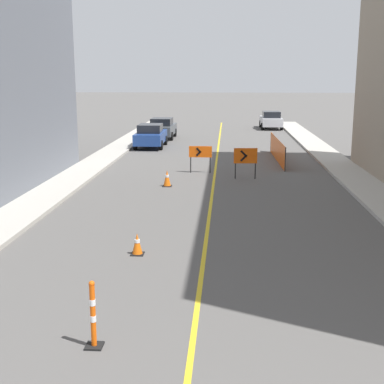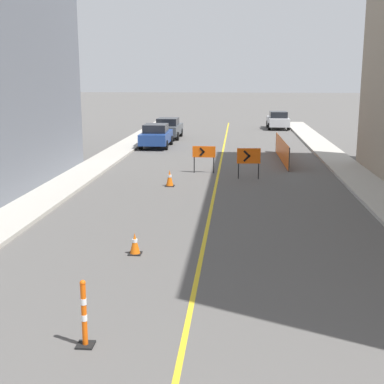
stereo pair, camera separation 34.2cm
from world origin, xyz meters
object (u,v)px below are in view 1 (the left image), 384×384
(arrow_barricade_secondary, at_px, (245,157))
(parked_car_curb_near, at_px, (151,136))
(delineator_post_front, at_px, (93,318))
(arrow_barricade_primary, at_px, (200,153))
(parked_car_curb_mid, at_px, (162,128))
(parked_car_curb_far, at_px, (271,120))
(traffic_cone_second, at_px, (137,244))
(traffic_cone_third, at_px, (167,178))

(arrow_barricade_secondary, xyz_separation_m, parked_car_curb_near, (-6.08, 10.92, -0.24))
(parked_car_curb_near, bearing_deg, delineator_post_front, -84.50)
(delineator_post_front, height_order, arrow_barricade_primary, arrow_barricade_primary)
(parked_car_curb_mid, relative_size, parked_car_curb_far, 1.00)
(traffic_cone_second, relative_size, parked_car_curb_far, 0.14)
(parked_car_curb_near, bearing_deg, parked_car_curb_mid, 87.88)
(arrow_barricade_primary, bearing_deg, traffic_cone_third, -110.06)
(delineator_post_front, height_order, parked_car_curb_mid, parked_car_curb_mid)
(traffic_cone_third, distance_m, parked_car_curb_far, 27.33)
(traffic_cone_second, height_order, arrow_barricade_primary, arrow_barricade_primary)
(parked_car_curb_far, bearing_deg, traffic_cone_third, -104.80)
(parked_car_curb_near, relative_size, parked_car_curb_far, 1.00)
(traffic_cone_third, height_order, delineator_post_front, delineator_post_front)
(traffic_cone_second, distance_m, delineator_post_front, 5.15)
(arrow_barricade_secondary, relative_size, parked_car_curb_far, 0.34)
(traffic_cone_second, height_order, parked_car_curb_far, parked_car_curb_far)
(traffic_cone_second, bearing_deg, parked_car_curb_near, 97.11)
(traffic_cone_second, xyz_separation_m, arrow_barricade_primary, (1.10, 12.69, 0.70))
(traffic_cone_second, relative_size, delineator_post_front, 0.47)
(parked_car_curb_mid, bearing_deg, arrow_barricade_primary, -74.53)
(traffic_cone_third, distance_m, parked_car_curb_mid, 18.33)
(traffic_cone_third, xyz_separation_m, parked_car_curb_mid, (-2.41, 18.17, 0.44))
(arrow_barricade_secondary, bearing_deg, arrow_barricade_primary, 141.98)
(parked_car_curb_mid, bearing_deg, traffic_cone_third, -81.14)
(arrow_barricade_primary, bearing_deg, delineator_post_front, -92.64)
(parked_car_curb_near, bearing_deg, parked_car_curb_far, 55.44)
(arrow_barricade_primary, bearing_deg, parked_car_curb_far, 77.67)
(traffic_cone_third, relative_size, parked_car_curb_mid, 0.17)
(arrow_barricade_secondary, relative_size, parked_car_curb_mid, 0.34)
(traffic_cone_second, bearing_deg, arrow_barricade_secondary, 73.58)
(delineator_post_front, bearing_deg, parked_car_curb_far, 81.13)
(traffic_cone_third, bearing_deg, arrow_barricade_primary, 69.24)
(traffic_cone_second, bearing_deg, traffic_cone_third, 91.25)
(arrow_barricade_secondary, bearing_deg, parked_car_curb_near, 114.11)
(delineator_post_front, distance_m, arrow_barricade_primary, 17.86)
(traffic_cone_third, height_order, parked_car_curb_far, parked_car_curb_far)
(traffic_cone_third, height_order, parked_car_curb_mid, parked_car_curb_mid)
(delineator_post_front, height_order, parked_car_curb_near, parked_car_curb_near)
(arrow_barricade_primary, xyz_separation_m, parked_car_curb_far, (5.34, 23.06, -0.20))
(traffic_cone_second, height_order, arrow_barricade_secondary, arrow_barricade_secondary)
(delineator_post_front, bearing_deg, traffic_cone_third, 91.05)
(traffic_cone_third, height_order, parked_car_curb_near, parked_car_curb_near)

